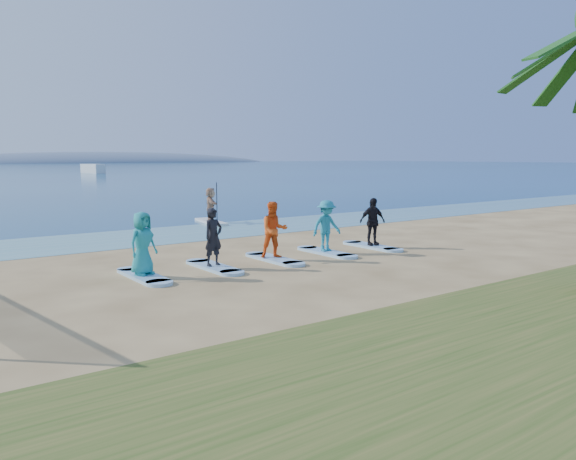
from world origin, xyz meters
TOP-DOWN VIEW (x-y plane):
  - ground at (0.00, 0.00)m, footprint 600.00×600.00m
  - shallow_water at (0.00, 10.50)m, footprint 600.00×600.00m
  - island_ridge at (95.00, 300.00)m, footprint 220.00×56.00m
  - paddleboard at (4.71, 13.21)m, footprint 1.16×3.07m
  - paddleboarder at (4.71, 13.21)m, footprint 1.04×1.59m
  - boat_offshore_b at (26.12, 100.90)m, footprint 2.91×7.08m
  - surfboard_0 at (-2.91, 3.01)m, footprint 0.70×2.20m
  - student_0 at (-2.91, 3.01)m, footprint 0.98×0.80m
  - surfboard_1 at (-0.74, 3.01)m, footprint 0.70×2.20m
  - student_1 at (-0.74, 3.01)m, footprint 0.69×0.52m
  - surfboard_2 at (1.43, 3.01)m, footprint 0.70×2.20m
  - student_2 at (1.43, 3.01)m, footprint 1.06×0.95m
  - surfboard_3 at (3.59, 3.01)m, footprint 0.70×2.20m
  - student_3 at (3.59, 3.01)m, footprint 1.15×0.70m
  - surfboard_4 at (5.76, 3.01)m, footprint 0.70×2.20m
  - student_4 at (5.76, 3.01)m, footprint 1.08×0.66m

SIDE VIEW (x-z plane):
  - ground at x=0.00m, z-range 0.00..0.00m
  - island_ridge at x=95.00m, z-range -9.00..9.00m
  - boat_offshore_b at x=26.12m, z-range -0.90..0.90m
  - shallow_water at x=0.00m, z-range 0.01..0.01m
  - surfboard_0 at x=-2.91m, z-range 0.00..0.09m
  - surfboard_1 at x=-0.74m, z-range 0.00..0.09m
  - surfboard_2 at x=1.43m, z-range 0.00..0.09m
  - surfboard_3 at x=3.59m, z-range 0.00..0.09m
  - surfboard_4 at x=5.76m, z-range 0.00..0.09m
  - paddleboard at x=4.71m, z-range 0.00..0.12m
  - paddleboarder at x=4.71m, z-range 0.12..1.76m
  - student_1 at x=-0.74m, z-range 0.09..1.79m
  - student_4 at x=5.76m, z-range 0.09..1.81m
  - student_0 at x=-2.91m, z-range 0.09..1.81m
  - student_3 at x=3.59m, z-range 0.09..1.82m
  - student_2 at x=1.43m, z-range 0.09..1.88m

